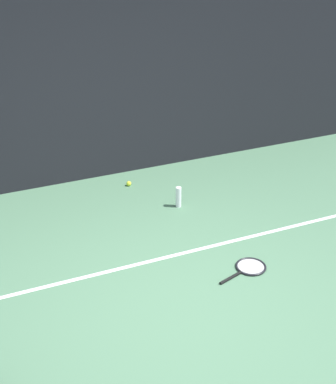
% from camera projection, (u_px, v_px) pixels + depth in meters
% --- Properties ---
extents(ground_plane, '(12.00, 12.00, 0.00)m').
position_uv_depth(ground_plane, '(185.00, 303.00, 5.28)').
color(ground_plane, '#4C7556').
extents(back_fence, '(10.00, 0.10, 2.64)m').
position_uv_depth(back_fence, '(88.00, 83.00, 7.10)').
color(back_fence, black).
rests_on(back_fence, ground).
extents(court_line, '(9.00, 0.05, 0.00)m').
position_uv_depth(court_line, '(154.00, 260.00, 5.90)').
color(court_line, white).
rests_on(court_line, ground).
extents(tennis_racket, '(0.64, 0.40, 0.03)m').
position_uv_depth(tennis_racket, '(249.00, 268.00, 5.77)').
color(tennis_racket, black).
rests_on(tennis_racket, ground).
extents(tennis_ball_by_fence, '(0.07, 0.07, 0.07)m').
position_uv_depth(tennis_ball_by_fence, '(129.00, 183.00, 7.44)').
color(tennis_ball_by_fence, '#CCE033').
rests_on(tennis_ball_by_fence, ground).
extents(water_bottle, '(0.07, 0.07, 0.27)m').
position_uv_depth(water_bottle, '(179.00, 197.00, 6.89)').
color(water_bottle, white).
rests_on(water_bottle, ground).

